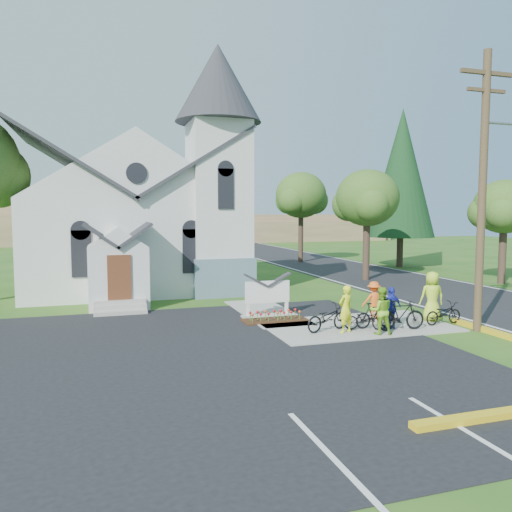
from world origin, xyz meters
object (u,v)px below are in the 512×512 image
object	(u,v)px
utility_pole	(484,182)
cyclist_1	(381,311)
bike_0	(327,318)
cyclist_2	(391,308)
bike_2	(365,319)
bike_4	(443,313)
bike_1	(375,315)
church_sign	(267,292)
cyclist_4	(432,296)
bike_3	(401,315)
cyclist_3	(374,300)
cyclist_0	(346,309)

from	to	relation	value
utility_pole	cyclist_1	xyz separation A→B (m)	(-3.79, 0.50, -4.52)
bike_0	cyclist_2	xyz separation A→B (m)	(2.41, -0.37, 0.29)
bike_2	bike_4	distance (m)	3.32
bike_4	cyclist_2	bearing A→B (deg)	85.06
utility_pole	bike_4	size ratio (longest dim) A/B	6.10
bike_2	cyclist_1	bearing A→B (deg)	-141.26
bike_0	bike_1	bearing A→B (deg)	-108.96
cyclist_2	church_sign	bearing A→B (deg)	-57.36
church_sign	cyclist_1	size ratio (longest dim) A/B	1.32
cyclist_4	cyclist_2	bearing A→B (deg)	27.20
bike_3	bike_4	size ratio (longest dim) A/B	1.12
church_sign	bike_2	world-z (taller)	church_sign
cyclist_1	cyclist_3	bearing A→B (deg)	-96.93
church_sign	cyclist_2	size ratio (longest dim) A/B	1.41
cyclist_1	bike_2	size ratio (longest dim) A/B	1.09
cyclist_0	cyclist_1	xyz separation A→B (m)	(1.06, -0.60, -0.01)
utility_pole	cyclist_0	size ratio (longest dim) A/B	5.89
cyclist_1	bike_2	world-z (taller)	cyclist_1
cyclist_0	bike_2	bearing A→B (deg)	168.23
cyclist_2	bike_4	xyz separation A→B (m)	(2.29, 0.00, -0.35)
utility_pole	bike_1	distance (m)	6.16
cyclist_2	bike_3	world-z (taller)	cyclist_2
cyclist_1	bike_0	bearing A→B (deg)	-13.26
cyclist_3	bike_0	bearing A→B (deg)	34.78
bike_3	cyclist_3	bearing A→B (deg)	3.46
bike_0	cyclist_1	world-z (taller)	cyclist_1
bike_0	bike_2	distance (m)	1.41
cyclist_4	utility_pole	bearing A→B (deg)	123.88
bike_1	cyclist_2	size ratio (longest dim) A/B	1.02
utility_pole	cyclist_1	distance (m)	5.92
church_sign	cyclist_1	world-z (taller)	cyclist_1
utility_pole	bike_4	distance (m)	5.09
cyclist_1	bike_2	bearing A→B (deg)	-55.93
bike_1	cyclist_3	xyz separation A→B (m)	(0.80, 1.39, 0.28)
cyclist_3	cyclist_4	xyz separation A→B (m)	(1.98, -1.03, 0.22)
church_sign	cyclist_1	distance (m)	5.04
bike_1	cyclist_4	world-z (taller)	cyclist_4
church_sign	utility_pole	size ratio (longest dim) A/B	0.22
cyclist_2	bike_4	size ratio (longest dim) A/B	0.95
cyclist_1	cyclist_2	bearing A→B (deg)	-124.73
cyclist_0	bike_3	size ratio (longest dim) A/B	0.92
bike_0	bike_2	size ratio (longest dim) A/B	1.21
bike_0	church_sign	bearing A→B (deg)	4.38
bike_1	bike_3	distance (m)	0.94
bike_1	bike_3	world-z (taller)	bike_3
bike_3	bike_1	bearing A→B (deg)	55.99
bike_0	cyclist_0	bearing A→B (deg)	-142.36
bike_1	bike_2	distance (m)	0.52
bike_0	bike_3	xyz separation A→B (m)	(2.60, -0.70, 0.07)
cyclist_4	bike_4	distance (m)	0.84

